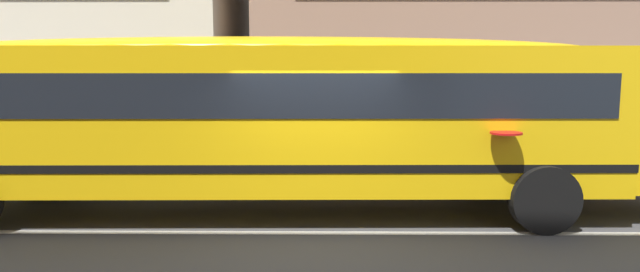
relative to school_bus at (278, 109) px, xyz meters
name	(u,v)px	position (x,y,z in m)	size (l,w,h in m)	color
ground_plane	(315,233)	(0.67, -1.29, -1.82)	(400.00, 400.00, 0.00)	#424244
sidewalk_far	(320,156)	(0.67, 6.00, -1.81)	(120.00, 3.00, 0.01)	gray
lane_centreline	(315,233)	(0.67, -1.29, -1.81)	(110.00, 0.16, 0.01)	silver
school_bus	(278,109)	(0.00, 0.00, 0.00)	(13.73, 3.26, 3.06)	yellow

